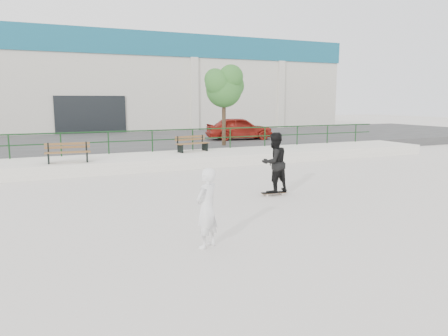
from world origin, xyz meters
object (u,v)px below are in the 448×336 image
skateboard (274,193)px  seated_skater (207,208)px  bench_right (192,144)px  red_car (239,128)px  bench_left (68,153)px  standing_skater (274,163)px  tree (224,85)px

skateboard → seated_skater: bearing=-130.7°
bench_right → red_car: (4.82, 4.77, 0.31)m
bench_left → skateboard: bench_left is taller
skateboard → seated_skater: seated_skater is taller
bench_left → seated_skater: seated_skater is taller
seated_skater → standing_skater: bearing=-167.8°
bench_right → skateboard: size_ratio=2.14×
skateboard → red_car: bearing=73.1°
skateboard → standing_skater: 0.94m
standing_skater → bench_right: bearing=-100.8°
bench_right → red_car: red_car is taller
red_car → skateboard: size_ratio=5.07×
skateboard → seated_skater: (-3.68, -3.60, 0.72)m
bench_right → skateboard: 7.84m
bench_right → seated_skater: (-3.88, -11.40, -0.08)m
tree → seated_skater: bearing=-115.6°
bench_left → tree: tree is taller
bench_left → bench_right: 5.79m
tree → red_car: bearing=50.7°
bench_left → standing_skater: 8.40m
red_car → seated_skater: 18.36m
tree → standing_skater: (-2.76, -9.81, -2.64)m
bench_right → seated_skater: 12.04m
skateboard → tree: bearing=79.1°
skateboard → standing_skater: bearing=0.0°
bench_left → bench_right: (5.62, 1.38, -0.01)m
standing_skater → seated_skater: (-3.68, -3.60, -0.22)m
bench_right → skateboard: bench_right is taller
bench_left → tree: size_ratio=0.41×
bench_left → red_car: size_ratio=0.43×
red_car → standing_skater: size_ratio=2.19×
standing_skater → red_car: bearing=-121.1°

